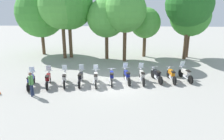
% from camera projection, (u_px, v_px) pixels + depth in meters
% --- Properties ---
extents(ground_plane, '(80.00, 80.00, 0.00)m').
position_uv_depth(ground_plane, '(112.00, 83.00, 16.38)').
color(ground_plane, '#9E9B93').
extents(motorcycle_0, '(0.64, 2.18, 1.37)m').
position_uv_depth(motorcycle_0, '(31.00, 80.00, 15.50)').
color(motorcycle_0, black).
rests_on(motorcycle_0, ground_plane).
extents(motorcycle_1, '(0.68, 2.17, 1.37)m').
position_uv_depth(motorcycle_1, '(48.00, 79.00, 15.78)').
color(motorcycle_1, black).
rests_on(motorcycle_1, ground_plane).
extents(motorcycle_2, '(0.70, 2.16, 1.37)m').
position_uv_depth(motorcycle_2, '(65.00, 78.00, 15.97)').
color(motorcycle_2, black).
rests_on(motorcycle_2, ground_plane).
extents(motorcycle_3, '(0.62, 2.19, 1.37)m').
position_uv_depth(motorcycle_3, '(81.00, 77.00, 16.10)').
color(motorcycle_3, black).
rests_on(motorcycle_3, ground_plane).
extents(motorcycle_4, '(0.62, 2.19, 1.37)m').
position_uv_depth(motorcycle_4, '(96.00, 78.00, 16.03)').
color(motorcycle_4, black).
rests_on(motorcycle_4, ground_plane).
extents(motorcycle_5, '(0.62, 2.19, 0.99)m').
position_uv_depth(motorcycle_5, '(112.00, 77.00, 16.31)').
color(motorcycle_5, black).
rests_on(motorcycle_5, ground_plane).
extents(motorcycle_6, '(0.69, 2.17, 1.37)m').
position_uv_depth(motorcycle_6, '(127.00, 76.00, 16.52)').
color(motorcycle_6, black).
rests_on(motorcycle_6, ground_plane).
extents(motorcycle_7, '(0.62, 2.19, 1.37)m').
position_uv_depth(motorcycle_7, '(142.00, 76.00, 16.48)').
color(motorcycle_7, black).
rests_on(motorcycle_7, ground_plane).
extents(motorcycle_8, '(0.77, 2.15, 0.99)m').
position_uv_depth(motorcycle_8, '(156.00, 75.00, 16.75)').
color(motorcycle_8, black).
rests_on(motorcycle_8, ground_plane).
extents(motorcycle_9, '(0.62, 2.19, 0.99)m').
position_uv_depth(motorcycle_9, '(171.00, 75.00, 16.74)').
color(motorcycle_9, black).
rests_on(motorcycle_9, ground_plane).
extents(motorcycle_10, '(0.73, 2.16, 1.37)m').
position_uv_depth(motorcycle_10, '(185.00, 74.00, 16.94)').
color(motorcycle_10, black).
rests_on(motorcycle_10, ground_plane).
extents(person_0, '(0.25, 0.41, 1.60)m').
position_uv_depth(person_0, '(31.00, 82.00, 13.95)').
color(person_0, '#232D4C').
rests_on(person_0, ground_plane).
extents(tree_0, '(5.39, 5.39, 7.38)m').
position_uv_depth(tree_0, '(40.00, 13.00, 24.12)').
color(tree_0, brown).
rests_on(tree_0, ground_plane).
extents(tree_1, '(4.74, 4.74, 7.84)m').
position_uv_depth(tree_1, '(62.00, 6.00, 22.15)').
color(tree_1, brown).
rests_on(tree_1, ground_plane).
extents(tree_2, '(5.11, 5.11, 8.13)m').
position_uv_depth(tree_2, '(68.00, 5.00, 22.43)').
color(tree_2, brown).
rests_on(tree_2, ground_plane).
extents(tree_3, '(4.02, 4.02, 6.32)m').
position_uv_depth(tree_3, '(107.00, 18.00, 22.24)').
color(tree_3, brown).
rests_on(tree_3, ground_plane).
extents(tree_4, '(4.17, 4.17, 7.08)m').
position_uv_depth(tree_4, '(125.00, 11.00, 21.17)').
color(tree_4, brown).
rests_on(tree_4, ground_plane).
extents(tree_5, '(3.27, 3.27, 5.33)m').
position_uv_depth(tree_5, '(145.00, 23.00, 23.39)').
color(tree_5, brown).
rests_on(tree_5, ground_plane).
extents(tree_6, '(4.77, 4.77, 8.05)m').
position_uv_depth(tree_6, '(189.00, 4.00, 21.72)').
color(tree_6, brown).
rests_on(tree_6, ground_plane).
extents(tree_7, '(4.25, 4.25, 6.57)m').
position_uv_depth(tree_7, '(190.00, 16.00, 22.81)').
color(tree_7, brown).
rests_on(tree_7, ground_plane).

